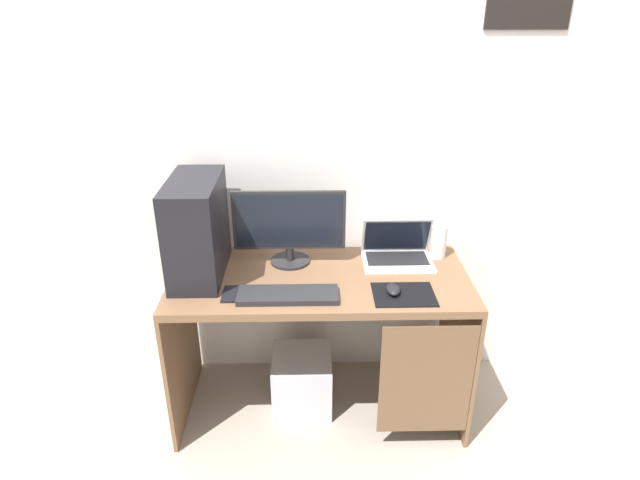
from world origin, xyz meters
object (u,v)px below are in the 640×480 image
monitor (289,226)px  mouse_left (393,289)px  speaker (438,242)px  cell_phone (231,294)px  pc_tower (197,228)px  laptop (397,252)px  subwoofer (302,380)px  keyboard (288,295)px

monitor → mouse_left: (0.44, -0.30, -0.16)m
monitor → speaker: 0.71m
mouse_left → cell_phone: bearing=179.6°
pc_tower → laptop: bearing=6.7°
pc_tower → cell_phone: bearing=-51.4°
subwoofer → laptop: bearing=17.6°
monitor → speaker: size_ratio=3.23×
pc_tower → speaker: pc_tower is taller
mouse_left → subwoofer: mouse_left is taller
mouse_left → subwoofer: size_ratio=0.33×
mouse_left → keyboard: bearing=-177.4°
speaker → cell_phone: bearing=-160.2°
speaker → cell_phone: speaker is taller
monitor → keyboard: monitor is taller
keyboard → laptop: bearing=33.2°
monitor → keyboard: (-0.00, -0.32, -0.17)m
laptop → speaker: size_ratio=2.05×
pc_tower → cell_phone: size_ratio=3.41×
mouse_left → subwoofer: bearing=157.2°
mouse_left → speaker: bearing=52.6°
laptop → speaker: 0.21m
speaker → mouse_left: speaker is taller
laptop → keyboard: bearing=-146.8°
keyboard → cell_phone: bearing=174.2°
pc_tower → laptop: 0.93m
laptop → cell_phone: laptop is taller
monitor → subwoofer: bearing=-69.5°
cell_phone → pc_tower: bearing=128.6°
monitor → laptop: size_ratio=1.57×
laptop → mouse_left: laptop is taller
subwoofer → mouse_left: bearing=-22.8°
monitor → speaker: (0.70, 0.05, -0.11)m
speaker → mouse_left: bearing=-127.4°
monitor → speaker: bearing=3.9°
cell_phone → mouse_left: bearing=-0.4°
mouse_left → cell_phone: mouse_left is taller
speaker → cell_phone: size_ratio=1.22×
laptop → speaker: laptop is taller
cell_phone → subwoofer: size_ratio=0.45×
keyboard → subwoofer: bearing=75.2°
speaker → laptop: bearing=-170.4°
mouse_left → subwoofer: (-0.39, 0.17, -0.61)m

